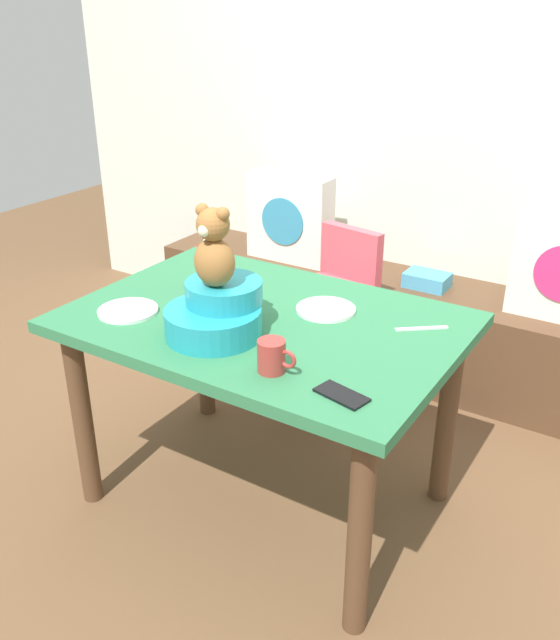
{
  "coord_description": "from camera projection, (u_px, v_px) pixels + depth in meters",
  "views": [
    {
      "loc": [
        1.13,
        -1.68,
        1.69
      ],
      "look_at": [
        0.0,
        0.1,
        0.69
      ],
      "focal_mm": 38.24,
      "sensor_mm": 36.0,
      "label": 1
    }
  ],
  "objects": [
    {
      "name": "ketchup_bottle",
      "position": [
        207.0,
        263.0,
        2.45
      ],
      "size": [
        0.07,
        0.07,
        0.18
      ],
      "color": "red",
      "rests_on": "dining_table"
    },
    {
      "name": "ground_plane",
      "position": [
        266.0,
        496.0,
        2.55
      ],
      "size": [
        8.0,
        8.0,
        0.0
      ],
      "primitive_type": "plane",
      "color": "brown"
    },
    {
      "name": "window_bench",
      "position": [
        398.0,
        325.0,
        3.36
      ],
      "size": [
        2.6,
        0.44,
        0.46
      ],
      "primitive_type": "cube",
      "color": "brown",
      "rests_on": "ground_plane"
    },
    {
      "name": "back_wall",
      "position": [
        439.0,
        92.0,
        3.11
      ],
      "size": [
        4.4,
        0.1,
        2.6
      ],
      "primitive_type": "cube",
      "color": "silver",
      "rests_on": "ground_plane"
    },
    {
      "name": "cell_phone",
      "position": [
        342.0,
        395.0,
        1.79
      ],
      "size": [
        0.16,
        0.1,
        0.01
      ],
      "primitive_type": "cube",
      "rotation": [
        0.0,
        0.0,
        1.36
      ],
      "color": "black",
      "rests_on": "dining_table"
    },
    {
      "name": "dinner_plate_far",
      "position": [
        326.0,
        309.0,
        2.28
      ],
      "size": [
        0.2,
        0.2,
        0.01
      ],
      "primitive_type": "cylinder",
      "color": "white",
      "rests_on": "dining_table"
    },
    {
      "name": "dinner_plate_near",
      "position": [
        128.0,
        311.0,
        2.27
      ],
      "size": [
        0.2,
        0.2,
        0.01
      ],
      "primitive_type": "cylinder",
      "color": "white",
      "rests_on": "dining_table"
    },
    {
      "name": "teddy_bear",
      "position": [
        214.0,
        249.0,
        2.01
      ],
      "size": [
        0.13,
        0.12,
        0.25
      ],
      "color": "#986432",
      "rests_on": "infant_seat_teal"
    },
    {
      "name": "infant_seat_teal",
      "position": [
        217.0,
        312.0,
        2.1
      ],
      "size": [
        0.3,
        0.33,
        0.16
      ],
      "color": "teal",
      "rests_on": "dining_table"
    },
    {
      "name": "highchair",
      "position": [
        332.0,
        294.0,
        2.97
      ],
      "size": [
        0.37,
        0.49,
        0.79
      ],
      "color": "#D84C59",
      "rests_on": "ground_plane"
    },
    {
      "name": "dining_table",
      "position": [
        264.0,
        346.0,
        2.28
      ],
      "size": [
        1.26,
        0.87,
        0.74
      ],
      "color": "#2D7247",
      "rests_on": "ground_plane"
    },
    {
      "name": "book_stack",
      "position": [
        427.0,
        280.0,
        3.18
      ],
      "size": [
        0.2,
        0.14,
        0.07
      ],
      "primitive_type": "cube",
      "color": "#469FCA",
      "rests_on": "window_bench"
    },
    {
      "name": "pillow_floral_left",
      "position": [
        290.0,
        218.0,
        3.45
      ],
      "size": [
        0.44,
        0.15,
        0.44
      ],
      "color": "white",
      "rests_on": "window_bench"
    },
    {
      "name": "coffee_mug",
      "position": [
        272.0,
        356.0,
        1.89
      ],
      "size": [
        0.12,
        0.08,
        0.09
      ],
      "color": "#9E332D",
      "rests_on": "dining_table"
    },
    {
      "name": "table_fork",
      "position": [
        422.0,
        328.0,
        2.15
      ],
      "size": [
        0.14,
        0.12,
        0.01
      ],
      "primitive_type": "cube",
      "rotation": [
        0.0,
        0.0,
        2.24
      ],
      "color": "silver",
      "rests_on": "dining_table"
    }
  ]
}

